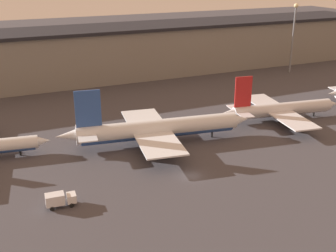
{
  "coord_description": "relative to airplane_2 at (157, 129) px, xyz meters",
  "views": [
    {
      "loc": [
        -37.27,
        -71.29,
        42.41
      ],
      "look_at": [
        1.21,
        15.04,
        6.0
      ],
      "focal_mm": 45.0,
      "sensor_mm": 36.0,
      "label": 1
    }
  ],
  "objects": [
    {
      "name": "ground",
      "position": [
        -0.09,
        -19.31,
        -3.9
      ],
      "size": [
        600.0,
        600.0,
        0.0
      ],
      "primitive_type": "plane",
      "color": "#423F44"
    },
    {
      "name": "lamp_post_1",
      "position": [
        80.06,
        47.19,
        13.59
      ],
      "size": [
        1.8,
        1.8,
        27.89
      ],
      "color": "slate",
      "rests_on": "ground"
    },
    {
      "name": "airplane_3",
      "position": [
        39.39,
        1.38,
        -0.7
      ],
      "size": [
        37.65,
        32.55,
        13.76
      ],
      "rotation": [
        0.0,
        0.0,
        -0.15
      ],
      "color": "silver",
      "rests_on": "ground"
    },
    {
      "name": "terminal_building",
      "position": [
        -0.09,
        69.0,
        6.12
      ],
      "size": [
        257.75,
        25.83,
        19.94
      ],
      "color": "gray",
      "rests_on": "ground"
    },
    {
      "name": "service_vehicle_2",
      "position": [
        -28.08,
        -20.2,
        -2.31
      ],
      "size": [
        5.71,
        2.61,
        2.77
      ],
      "rotation": [
        0.0,
        0.0,
        -0.07
      ],
      "color": "white",
      "rests_on": "ground"
    },
    {
      "name": "airplane_2",
      "position": [
        0.0,
        0.0,
        0.0
      ],
      "size": [
        49.62,
        33.37,
        15.23
      ],
      "rotation": [
        0.0,
        0.0,
        -0.15
      ],
      "color": "white",
      "rests_on": "ground"
    }
  ]
}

